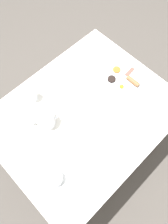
# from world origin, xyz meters

# --- Properties ---
(ground_plane) EXTENTS (8.00, 8.00, 0.00)m
(ground_plane) POSITION_xyz_m (0.00, 0.00, 0.00)
(ground_plane) COLOR #4C4742
(table) EXTENTS (0.92, 1.15, 0.74)m
(table) POSITION_xyz_m (0.00, 0.00, 0.67)
(table) COLOR silver
(table) RESTS_ON ground_plane
(breakfast_plate) EXTENTS (0.29, 0.29, 0.04)m
(breakfast_plate) POSITION_xyz_m (-0.00, -0.37, 0.75)
(breakfast_plate) COLOR white
(breakfast_plate) RESTS_ON table
(teapot_near) EXTENTS (0.13, 0.18, 0.13)m
(teapot_near) POSITION_xyz_m (0.12, 0.21, 0.79)
(teapot_near) COLOR white
(teapot_near) RESTS_ON table
(teacup_with_saucer_left) EXTENTS (0.15, 0.15, 0.06)m
(teacup_with_saucer_left) POSITION_xyz_m (-0.18, 0.40, 0.77)
(teacup_with_saucer_left) COLOR white
(teacup_with_saucer_left) RESTS_ON table
(water_glass_tall) EXTENTS (0.06, 0.06, 0.12)m
(water_glass_tall) POSITION_xyz_m (0.32, 0.16, 0.80)
(water_glass_tall) COLOR white
(water_glass_tall) RESTS_ON table
(napkin_folded) EXTENTS (0.13, 0.16, 0.01)m
(napkin_folded) POSITION_xyz_m (-0.05, 0.00, 0.74)
(napkin_folded) COLOR white
(napkin_folded) RESTS_ON table
(fork_by_plate) EXTENTS (0.16, 0.12, 0.00)m
(fork_by_plate) POSITION_xyz_m (-0.18, 0.21, 0.74)
(fork_by_plate) COLOR silver
(fork_by_plate) RESTS_ON table
(knife_by_plate) EXTENTS (0.20, 0.08, 0.00)m
(knife_by_plate) POSITION_xyz_m (0.22, 0.43, 0.74)
(knife_by_plate) COLOR silver
(knife_by_plate) RESTS_ON table
(spoon_for_tea) EXTENTS (0.08, 0.14, 0.00)m
(spoon_for_tea) POSITION_xyz_m (-0.27, -0.12, 0.74)
(spoon_for_tea) COLOR silver
(spoon_for_tea) RESTS_ON table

